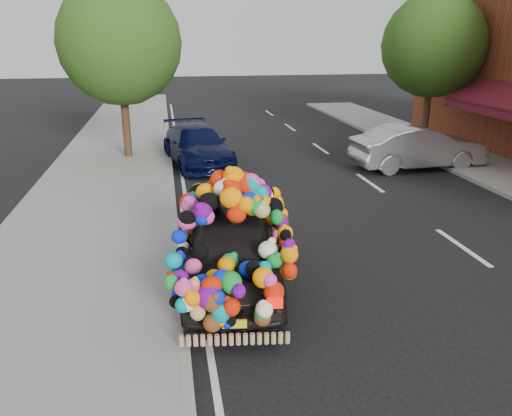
{
  "coord_description": "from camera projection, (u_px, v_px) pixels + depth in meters",
  "views": [
    {
      "loc": [
        -2.43,
        -8.76,
        4.21
      ],
      "look_at": [
        -0.79,
        0.23,
        1.07
      ],
      "focal_mm": 35.0,
      "sensor_mm": 36.0,
      "label": 1
    }
  ],
  "objects": [
    {
      "name": "ground",
      "position": [
        297.0,
        260.0,
        9.93
      ],
      "size": [
        100.0,
        100.0,
        0.0
      ],
      "primitive_type": "plane",
      "color": "black",
      "rests_on": "ground"
    },
    {
      "name": "sidewalk",
      "position": [
        71.0,
        275.0,
        9.18
      ],
      "size": [
        4.0,
        60.0,
        0.12
      ],
      "primitive_type": "cube",
      "color": "gray",
      "rests_on": "ground"
    },
    {
      "name": "kerb",
      "position": [
        178.0,
        266.0,
        9.51
      ],
      "size": [
        0.15,
        60.0,
        0.13
      ],
      "primitive_type": "cube",
      "color": "gray",
      "rests_on": "ground"
    },
    {
      "name": "lane_markings",
      "position": [
        462.0,
        247.0,
        10.54
      ],
      "size": [
        6.0,
        50.0,
        0.01
      ],
      "primitive_type": null,
      "color": "silver",
      "rests_on": "ground"
    },
    {
      "name": "tree_near_sidewalk",
      "position": [
        119.0,
        43.0,
        16.82
      ],
      "size": [
        4.2,
        4.2,
        6.13
      ],
      "color": "#332114",
      "rests_on": "ground"
    },
    {
      "name": "tree_far_b",
      "position": [
        434.0,
        46.0,
        19.33
      ],
      "size": [
        4.0,
        4.0,
        5.9
      ],
      "color": "#332114",
      "rests_on": "ground"
    },
    {
      "name": "plush_art_car",
      "position": [
        233.0,
        231.0,
        8.6
      ],
      "size": [
        2.51,
        4.47,
        2.03
      ],
      "rotation": [
        0.0,
        0.0,
        -0.13
      ],
      "color": "black",
      "rests_on": "ground"
    },
    {
      "name": "navy_sedan",
      "position": [
        197.0,
        145.0,
        17.26
      ],
      "size": [
        2.53,
        4.76,
        1.31
      ],
      "primitive_type": "imported",
      "rotation": [
        0.0,
        0.0,
        0.16
      ],
      "color": "black",
      "rests_on": "ground"
    },
    {
      "name": "silver_hatchback",
      "position": [
        418.0,
        147.0,
        16.67
      ],
      "size": [
        4.46,
        1.73,
        1.45
      ],
      "primitive_type": "imported",
      "rotation": [
        0.0,
        0.0,
        1.62
      ],
      "color": "#A0A1A7",
      "rests_on": "ground"
    }
  ]
}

